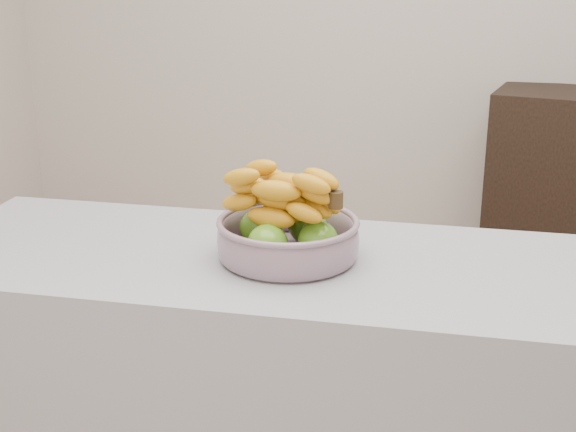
{
  "coord_description": "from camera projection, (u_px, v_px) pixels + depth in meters",
  "views": [
    {
      "loc": [
        0.2,
        -1.82,
        1.56
      ],
      "look_at": [
        -0.16,
        -0.19,
        1.0
      ],
      "focal_mm": 50.0,
      "sensor_mm": 36.0,
      "label": 1
    }
  ],
  "objects": [
    {
      "name": "cabinet",
      "position": [
        552.0,
        200.0,
        3.59
      ],
      "size": [
        0.62,
        0.54,
        0.98
      ],
      "primitive_type": "cube",
      "rotation": [
        0.0,
        0.0,
        -0.22
      ],
      "color": "black",
      "rests_on": "ground"
    },
    {
      "name": "fruit_bowl",
      "position": [
        288.0,
        231.0,
        1.77
      ],
      "size": [
        0.32,
        0.32,
        0.2
      ],
      "rotation": [
        0.0,
        0.0,
        -0.38
      ],
      "color": "#949FB2",
      "rests_on": "counter"
    }
  ]
}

